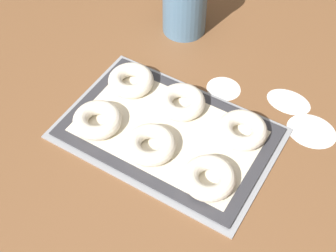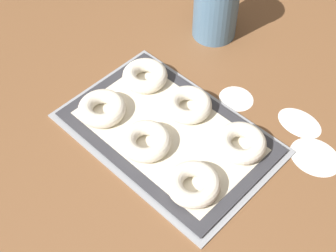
{
  "view_description": "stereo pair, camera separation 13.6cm",
  "coord_description": "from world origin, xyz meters",
  "px_view_note": "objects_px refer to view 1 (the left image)",
  "views": [
    {
      "loc": [
        0.33,
        -0.53,
        0.78
      ],
      "look_at": [
        0.01,
        -0.01,
        0.03
      ],
      "focal_mm": 50.0,
      "sensor_mm": 36.0,
      "label": 1
    },
    {
      "loc": [
        0.44,
        -0.45,
        0.78
      ],
      "look_at": [
        0.01,
        -0.01,
        0.03
      ],
      "focal_mm": 50.0,
      "sensor_mm": 36.0,
      "label": 2
    }
  ],
  "objects_px": {
    "bagel_front_center": "(151,145)",
    "bagel_back_center": "(183,103)",
    "bagel_back_left": "(131,80)",
    "flour_canister": "(185,1)",
    "bagel_front_right": "(209,178)",
    "bagel_back_right": "(242,130)",
    "bagel_front_left": "(97,120)",
    "baking_tray": "(168,133)"
  },
  "relations": [
    {
      "from": "bagel_front_center",
      "to": "bagel_back_center",
      "type": "height_order",
      "value": "same"
    },
    {
      "from": "bagel_back_left",
      "to": "flour_canister",
      "type": "distance_m",
      "value": 0.26
    },
    {
      "from": "bagel_front_right",
      "to": "bagel_back_right",
      "type": "height_order",
      "value": "same"
    },
    {
      "from": "bagel_front_left",
      "to": "flour_canister",
      "type": "relative_size",
      "value": 0.61
    },
    {
      "from": "bagel_front_center",
      "to": "baking_tray",
      "type": "bearing_deg",
      "value": 85.48
    },
    {
      "from": "bagel_front_left",
      "to": "bagel_back_left",
      "type": "relative_size",
      "value": 1.0
    },
    {
      "from": "baking_tray",
      "to": "bagel_back_right",
      "type": "distance_m",
      "value": 0.16
    },
    {
      "from": "bagel_front_left",
      "to": "bagel_back_left",
      "type": "xyz_separation_m",
      "value": [
        -0.0,
        0.13,
        0.0
      ]
    },
    {
      "from": "bagel_front_left",
      "to": "bagel_front_center",
      "type": "xyz_separation_m",
      "value": [
        0.13,
        0.0,
        0.0
      ]
    },
    {
      "from": "bagel_back_left",
      "to": "bagel_back_center",
      "type": "height_order",
      "value": "same"
    },
    {
      "from": "bagel_front_center",
      "to": "bagel_back_left",
      "type": "distance_m",
      "value": 0.19
    },
    {
      "from": "bagel_back_center",
      "to": "bagel_back_left",
      "type": "bearing_deg",
      "value": -178.93
    },
    {
      "from": "bagel_front_left",
      "to": "bagel_front_center",
      "type": "distance_m",
      "value": 0.13
    },
    {
      "from": "bagel_front_center",
      "to": "flour_canister",
      "type": "height_order",
      "value": "flour_canister"
    },
    {
      "from": "baking_tray",
      "to": "bagel_front_right",
      "type": "bearing_deg",
      "value": -27.28
    },
    {
      "from": "baking_tray",
      "to": "bagel_front_center",
      "type": "xyz_separation_m",
      "value": [
        -0.0,
        -0.06,
        0.02
      ]
    },
    {
      "from": "bagel_front_left",
      "to": "bagel_back_right",
      "type": "relative_size",
      "value": 1.0
    },
    {
      "from": "bagel_back_left",
      "to": "bagel_back_right",
      "type": "distance_m",
      "value": 0.28
    },
    {
      "from": "bagel_back_right",
      "to": "flour_canister",
      "type": "relative_size",
      "value": 0.61
    },
    {
      "from": "baking_tray",
      "to": "bagel_back_left",
      "type": "height_order",
      "value": "bagel_back_left"
    },
    {
      "from": "baking_tray",
      "to": "bagel_back_center",
      "type": "distance_m",
      "value": 0.08
    },
    {
      "from": "bagel_front_right",
      "to": "bagel_back_center",
      "type": "relative_size",
      "value": 1.0
    },
    {
      "from": "bagel_front_center",
      "to": "bagel_back_center",
      "type": "bearing_deg",
      "value": 90.92
    },
    {
      "from": "baking_tray",
      "to": "bagel_front_left",
      "type": "height_order",
      "value": "bagel_front_left"
    },
    {
      "from": "bagel_back_center",
      "to": "flour_canister",
      "type": "bearing_deg",
      "value": 119.33
    },
    {
      "from": "bagel_front_center",
      "to": "bagel_front_right",
      "type": "height_order",
      "value": "same"
    },
    {
      "from": "bagel_back_center",
      "to": "flour_canister",
      "type": "xyz_separation_m",
      "value": [
        -0.14,
        0.25,
        0.06
      ]
    },
    {
      "from": "bagel_front_right",
      "to": "baking_tray",
      "type": "bearing_deg",
      "value": 152.72
    },
    {
      "from": "baking_tray",
      "to": "bagel_front_left",
      "type": "xyz_separation_m",
      "value": [
        -0.14,
        -0.06,
        0.02
      ]
    },
    {
      "from": "bagel_front_left",
      "to": "bagel_back_right",
      "type": "bearing_deg",
      "value": 26.15
    },
    {
      "from": "baking_tray",
      "to": "bagel_back_right",
      "type": "relative_size",
      "value": 4.32
    },
    {
      "from": "baking_tray",
      "to": "bagel_back_right",
      "type": "height_order",
      "value": "bagel_back_right"
    },
    {
      "from": "bagel_back_left",
      "to": "flour_canister",
      "type": "relative_size",
      "value": 0.61
    },
    {
      "from": "bagel_back_right",
      "to": "flour_canister",
      "type": "distance_m",
      "value": 0.38
    },
    {
      "from": "baking_tray",
      "to": "bagel_front_center",
      "type": "height_order",
      "value": "bagel_front_center"
    },
    {
      "from": "baking_tray",
      "to": "bagel_back_center",
      "type": "height_order",
      "value": "bagel_back_center"
    },
    {
      "from": "bagel_front_right",
      "to": "bagel_back_right",
      "type": "relative_size",
      "value": 1.0
    },
    {
      "from": "bagel_front_center",
      "to": "bagel_back_left",
      "type": "bearing_deg",
      "value": 136.25
    },
    {
      "from": "bagel_front_center",
      "to": "flour_canister",
      "type": "relative_size",
      "value": 0.61
    },
    {
      "from": "flour_canister",
      "to": "baking_tray",
      "type": "bearing_deg",
      "value": -65.54
    },
    {
      "from": "bagel_back_left",
      "to": "flour_canister",
      "type": "height_order",
      "value": "flour_canister"
    },
    {
      "from": "bagel_back_left",
      "to": "bagel_back_center",
      "type": "relative_size",
      "value": 1.0
    }
  ]
}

